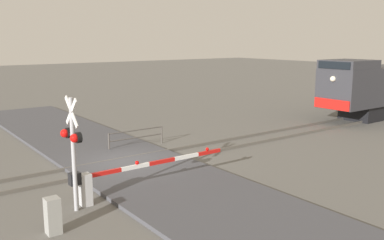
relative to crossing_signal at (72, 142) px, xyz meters
name	(u,v)px	position (x,y,z in m)	size (l,w,h in m)	color
ground_plane	(127,165)	(-3.60, 3.78, -2.29)	(160.00, 160.00, 0.00)	#605E59
rail_track_left	(120,159)	(-4.32, 3.78, -2.21)	(0.08, 80.00, 0.15)	#59544C
rail_track_right	(135,167)	(-2.88, 3.78, -2.21)	(0.08, 80.00, 0.15)	#59544C
road_surface	(127,163)	(-3.60, 3.78, -2.21)	(36.00, 5.17, 0.14)	#47474C
crossing_signal	(72,142)	(0.00, 0.00, 0.00)	(1.18, 0.33, 3.73)	#ADADB2
crossing_gate	(110,178)	(-0.23, 1.36, -1.53)	(0.36, 6.35, 1.21)	silver
utility_cabinet	(53,216)	(1.23, -1.14, -1.75)	(0.40, 0.40, 1.07)	#999993
guard_railing	(136,136)	(-6.04, 5.61, -1.66)	(0.08, 3.14, 0.95)	#4C4742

